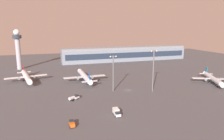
# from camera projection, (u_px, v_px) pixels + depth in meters

# --- Properties ---
(ground_plane) EXTENTS (416.00, 416.00, 0.00)m
(ground_plane) POSITION_uv_depth(u_px,v_px,m) (128.00, 90.00, 132.51)
(ground_plane) COLOR #4C4C51
(terminal_building) EXTENTS (150.40, 22.40, 16.40)m
(terminal_building) POSITION_uv_depth(u_px,v_px,m) (125.00, 54.00, 249.57)
(terminal_building) COLOR gray
(terminal_building) RESTS_ON ground
(control_tower) EXTENTS (8.00, 8.00, 37.51)m
(control_tower) POSITION_uv_depth(u_px,v_px,m) (18.00, 46.00, 193.69)
(control_tower) COLOR #A8A8B2
(control_tower) RESTS_ON ground
(airplane_near_gate) EXTENTS (26.77, 33.87, 9.23)m
(airplane_near_gate) POSITION_uv_depth(u_px,v_px,m) (213.00, 78.00, 148.01)
(airplane_near_gate) COLOR silver
(airplane_near_gate) RESTS_ON ground
(airplane_far_stand) EXTENTS (30.73, 39.54, 10.16)m
(airplane_far_stand) POSITION_uv_depth(u_px,v_px,m) (85.00, 76.00, 152.99)
(airplane_far_stand) COLOR silver
(airplane_far_stand) RESTS_ON ground
(airplane_terminal_side) EXTENTS (29.88, 38.19, 9.84)m
(airplane_terminal_side) POSITION_uv_depth(u_px,v_px,m) (26.00, 77.00, 152.60)
(airplane_terminal_side) COLOR white
(airplane_terminal_side) RESTS_ON ground
(catering_truck) EXTENTS (2.47, 5.68, 3.05)m
(catering_truck) POSITION_uv_depth(u_px,v_px,m) (117.00, 112.00, 94.26)
(catering_truck) COLOR white
(catering_truck) RESTS_ON ground
(maintenance_van) EXTENTS (2.16, 4.22, 2.25)m
(maintenance_van) POSITION_uv_depth(u_px,v_px,m) (72.00, 124.00, 83.88)
(maintenance_van) COLOR #D85919
(maintenance_van) RESTS_ON ground
(fuel_truck) EXTENTS (6.36, 5.35, 2.35)m
(fuel_truck) POSITION_uv_depth(u_px,v_px,m) (74.00, 97.00, 114.61)
(fuel_truck) COLOR white
(fuel_truck) RESTS_ON ground
(apron_light_west) EXTENTS (4.80, 0.90, 25.92)m
(apron_light_west) POSITION_uv_depth(u_px,v_px,m) (153.00, 68.00, 126.89)
(apron_light_west) COLOR slate
(apron_light_west) RESTS_ON ground
(apron_light_east) EXTENTS (4.80, 0.90, 22.59)m
(apron_light_east) POSITION_uv_depth(u_px,v_px,m) (113.00, 71.00, 127.75)
(apron_light_east) COLOR slate
(apron_light_east) RESTS_ON ground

